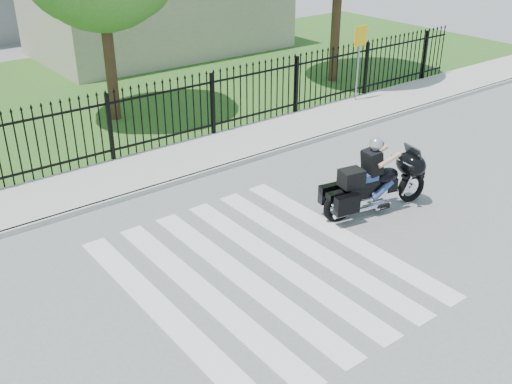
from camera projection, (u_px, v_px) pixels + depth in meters
ground at (261, 270)px, 10.72m from camera, size 120.00×120.00×0.00m
crosswalk at (261, 270)px, 10.72m from camera, size 5.00×5.50×0.01m
sidewalk at (132, 174)px, 14.25m from camera, size 40.00×2.00×0.12m
curb at (153, 189)px, 13.54m from camera, size 40.00×0.12×0.12m
grass_strip at (32, 103)px, 19.24m from camera, size 40.00×12.00×0.02m
iron_fence at (110, 129)px, 14.58m from camera, size 26.00×0.04×1.80m
building_low at (159, 8)px, 25.12m from camera, size 10.00×6.00×3.50m
motorcycle_rider at (374, 181)px, 12.42m from camera, size 2.57×1.15×1.71m
traffic_sign at (359, 48)px, 18.47m from camera, size 0.51×0.07×2.34m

